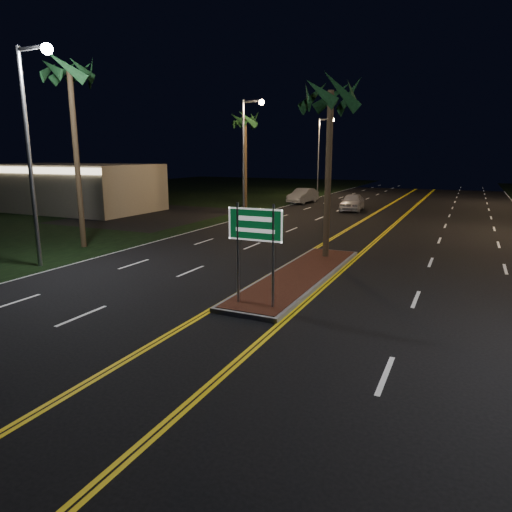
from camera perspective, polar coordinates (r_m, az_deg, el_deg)
The scene contains 13 objects.
ground at distance 12.22m, azimuth -5.77°, elevation -10.51°, with size 120.00×120.00×0.00m, color black.
grass_left at distance 50.05m, azimuth -20.97°, elevation 6.23°, with size 40.00×110.00×0.01m, color black.
median_island at distance 18.23m, azimuth 5.53°, elevation -2.43°, with size 2.25×10.25×0.17m.
highway_sign at distance 13.93m, azimuth -0.10°, elevation 2.74°, with size 1.80×0.08×3.20m.
commercial_building at distance 43.57m, azimuth -22.20°, elevation 7.96°, with size 15.00×8.12×4.00m.
streetlight_left_near at distance 21.37m, azimuth -26.08°, elevation 13.67°, with size 1.91×0.44×9.00m.
streetlight_left_mid at distance 37.44m, azimuth -1.05°, elevation 13.87°, with size 1.91×0.44×9.00m.
streetlight_left_far at distance 56.10m, azimuth 8.21°, elevation 13.30°, with size 1.91×0.44×9.00m.
palm_median at distance 21.10m, azimuth 9.34°, elevation 19.18°, with size 2.40×2.40×8.30m.
palm_left_near at distance 25.73m, azimuth -22.29°, elevation 20.38°, with size 2.40×2.40×9.80m.
palm_left_far at distance 42.09m, azimuth -1.36°, elevation 16.57°, with size 2.40×2.40×8.80m.
car_near at distance 41.02m, azimuth 11.95°, elevation 6.79°, with size 2.23×5.21×1.74m, color silver.
car_far at distance 46.82m, azimuth 5.89°, elevation 7.65°, with size 2.19×5.11×1.70m, color silver.
Camera 1 is at (5.83, -9.63, 4.77)m, focal length 32.00 mm.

